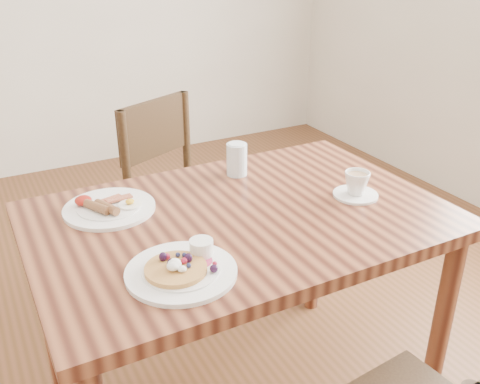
# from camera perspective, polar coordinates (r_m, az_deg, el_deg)

# --- Properties ---
(dining_table) EXTENTS (1.20, 0.80, 0.75)m
(dining_table) POSITION_cam_1_polar(r_m,az_deg,el_deg) (1.61, 0.00, -5.43)
(dining_table) COLOR brown
(dining_table) RESTS_ON ground
(chair_far) EXTENTS (0.56, 0.56, 0.88)m
(chair_far) POSITION_cam_1_polar(r_m,az_deg,el_deg) (2.29, -6.30, -0.23)
(chair_far) COLOR #3A2815
(chair_far) RESTS_ON ground
(pancake_plate) EXTENTS (0.27, 0.27, 0.06)m
(pancake_plate) POSITION_cam_1_polar(r_m,az_deg,el_deg) (1.30, -6.17, -8.07)
(pancake_plate) COLOR white
(pancake_plate) RESTS_ON dining_table
(breakfast_plate) EXTENTS (0.27, 0.27, 0.04)m
(breakfast_plate) POSITION_cam_1_polar(r_m,az_deg,el_deg) (1.63, -13.91, -1.58)
(breakfast_plate) COLOR white
(breakfast_plate) RESTS_ON dining_table
(teacup_saucer) EXTENTS (0.14, 0.14, 0.08)m
(teacup_saucer) POSITION_cam_1_polar(r_m,az_deg,el_deg) (1.70, 12.31, 0.67)
(teacup_saucer) COLOR white
(teacup_saucer) RESTS_ON dining_table
(water_glass) EXTENTS (0.07, 0.07, 0.11)m
(water_glass) POSITION_cam_1_polar(r_m,az_deg,el_deg) (1.81, -0.35, 3.49)
(water_glass) COLOR silver
(water_glass) RESTS_ON dining_table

